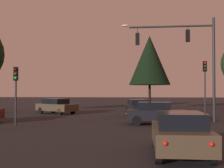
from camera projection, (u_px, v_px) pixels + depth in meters
The scene contains 9 objects.
ground_plane at pixel (127, 115), 29.56m from camera, with size 168.00×168.00×0.00m, color black.
traffic_signal_mast_arm at pixel (188, 51), 22.93m from camera, with size 6.91×0.46×7.71m.
traffic_light_corner_left at pixel (205, 78), 26.62m from camera, with size 0.32×0.36×4.86m.
traffic_light_corner_right at pixel (16, 84), 20.33m from camera, with size 0.36×0.38×3.86m.
car_nearside_lane at pixel (180, 132), 10.94m from camera, with size 1.89×4.52×1.52m.
car_crossing_right at pixel (156, 113), 21.03m from camera, with size 4.06×1.92×1.52m.
car_far_lane at pixel (56, 106), 30.80m from camera, with size 4.69×3.99×1.52m.
car_parked_lot at pixel (138, 107), 27.81m from camera, with size 2.68×4.63×1.52m.
tree_right_cluster at pixel (150, 60), 38.26m from camera, with size 5.12×5.12×9.18m.
Camera 1 is at (1.37, -5.12, 2.27)m, focal length 49.45 mm.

